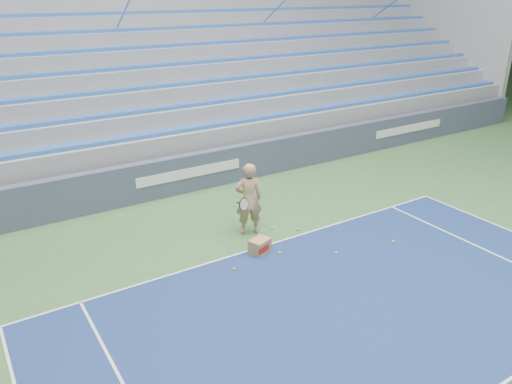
{
  "coord_description": "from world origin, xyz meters",
  "views": [
    {
      "loc": [
        -5.53,
        3.48,
        5.47
      ],
      "look_at": [
        0.1,
        12.38,
        1.15
      ],
      "focal_mm": 35.0,
      "sensor_mm": 36.0,
      "label": 1
    }
  ],
  "objects": [
    {
      "name": "tennis_ball_3",
      "position": [
        1.16,
        10.74,
        0.03
      ],
      "size": [
        0.07,
        0.07,
        0.07
      ],
      "primitive_type": "sphere",
      "color": "#BEE12E",
      "rests_on": "ground"
    },
    {
      "name": "tennis_ball_4",
      "position": [
        2.63,
        10.43,
        0.03
      ],
      "size": [
        0.07,
        0.07,
        0.07
      ],
      "primitive_type": "sphere",
      "color": "#BEE12E",
      "rests_on": "ground"
    },
    {
      "name": "sponsor_barrier",
      "position": [
        0.0,
        15.88,
        0.55
      ],
      "size": [
        30.0,
        0.32,
        1.1
      ],
      "color": "#3E465F",
      "rests_on": "ground"
    },
    {
      "name": "tennis_ball_0",
      "position": [
        0.1,
        11.4,
        0.03
      ],
      "size": [
        0.07,
        0.07,
        0.07
      ],
      "primitive_type": "sphere",
      "color": "#BEE12E",
      "rests_on": "ground"
    },
    {
      "name": "tennis_ball_1",
      "position": [
        1.15,
        12.13,
        0.03
      ],
      "size": [
        0.07,
        0.07,
        0.07
      ],
      "primitive_type": "sphere",
      "color": "#BEE12E",
      "rests_on": "ground"
    },
    {
      "name": "bleachers",
      "position": [
        0.0,
        21.6,
        2.36
      ],
      "size": [
        31.0,
        9.15,
        7.3
      ],
      "color": "gray",
      "rests_on": "ground"
    },
    {
      "name": "tennis_ball_2",
      "position": [
        0.66,
        12.54,
        0.03
      ],
      "size": [
        0.07,
        0.07,
        0.07
      ],
      "primitive_type": "sphere",
      "color": "#BEE12E",
      "rests_on": "ground"
    },
    {
      "name": "tennis_ball_5",
      "position": [
        -1.1,
        11.34,
        0.03
      ],
      "size": [
        0.07,
        0.07,
        0.07
      ],
      "primitive_type": "sphere",
      "color": "#BEE12E",
      "rests_on": "ground"
    },
    {
      "name": "tennis_player",
      "position": [
        0.07,
        12.66,
        0.88
      ],
      "size": [
        0.97,
        0.91,
        1.77
      ],
      "color": "tan",
      "rests_on": "ground"
    },
    {
      "name": "ball_box",
      "position": [
        -0.24,
        11.69,
        0.17
      ],
      "size": [
        0.53,
        0.47,
        0.33
      ],
      "color": "#A87D51",
      "rests_on": "ground"
    }
  ]
}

